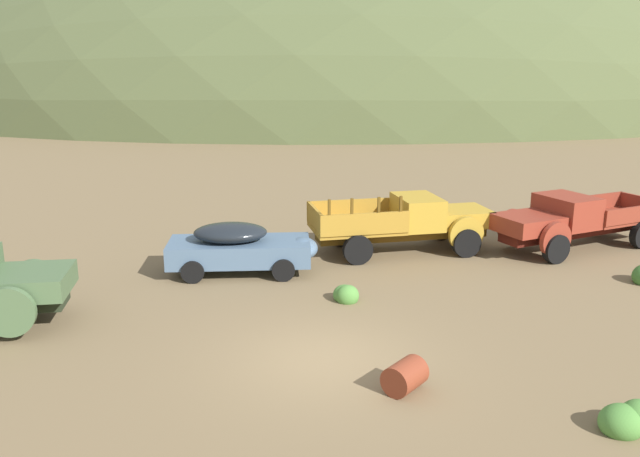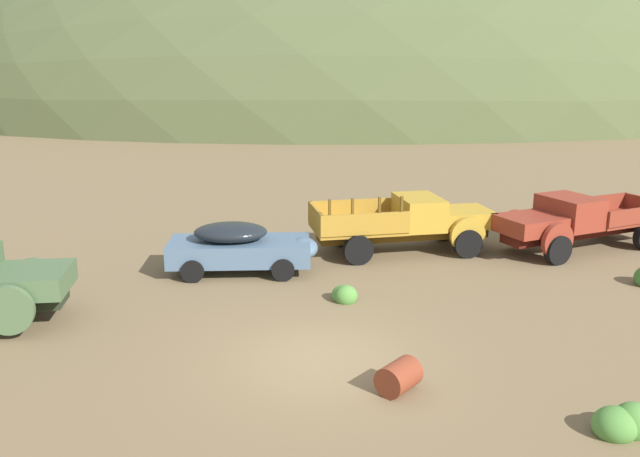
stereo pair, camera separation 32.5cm
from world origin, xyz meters
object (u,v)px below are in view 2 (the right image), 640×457
object	(u,v)px
truck_mustard	(415,223)
truck_rust_red	(572,222)
oil_drum_tipped	(399,377)
car_chalk_blue	(244,247)

from	to	relation	value
truck_mustard	truck_rust_red	xyz separation A→B (m)	(5.26, -0.94, 0.01)
oil_drum_tipped	car_chalk_blue	bearing A→B (deg)	106.41
car_chalk_blue	oil_drum_tipped	distance (m)	8.52
truck_rust_red	truck_mustard	bearing A→B (deg)	-24.18
car_chalk_blue	oil_drum_tipped	bearing A→B (deg)	-65.36
car_chalk_blue	truck_mustard	bearing A→B (deg)	19.67
car_chalk_blue	oil_drum_tipped	size ratio (longest dim) A/B	4.52
truck_rust_red	oil_drum_tipped	distance (m)	12.18
truck_rust_red	oil_drum_tipped	xyz separation A→B (m)	(-8.78, -8.42, -0.69)
car_chalk_blue	truck_rust_red	size ratio (longest dim) A/B	0.70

